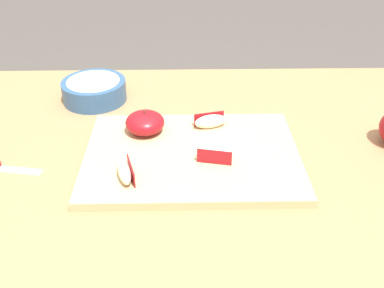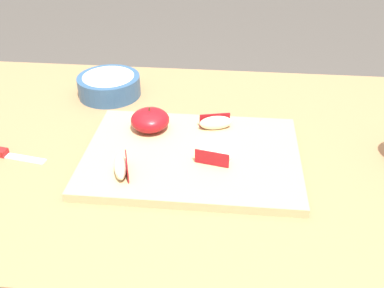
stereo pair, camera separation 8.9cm
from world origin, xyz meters
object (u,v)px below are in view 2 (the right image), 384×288
Objects in this scene: cutting_board at (192,156)px; ceramic_fruit_bowl at (109,85)px; apple_half_skin_up at (150,120)px; apple_wedge_right at (216,122)px; apple_wedge_middle at (121,167)px; apple_wedge_back at (213,155)px.

ceramic_fruit_bowl is at bearing 131.91° from cutting_board.
apple_half_skin_up is 1.12× the size of apple_wedge_right.
cutting_board is at bearing 33.93° from apple_wedge_middle.
apple_wedge_right is 0.25m from apple_wedge_middle.
apple_wedge_middle is 0.38m from ceramic_fruit_bowl.
apple_wedge_right is at bearing 6.40° from apple_half_skin_up.
apple_half_skin_up is (-0.10, 0.08, 0.03)m from cutting_board.
apple_wedge_middle is 0.18m from apple_wedge_back.
cutting_board is 0.06m from apple_wedge_back.
cutting_board is 5.15× the size of apple_half_skin_up.
cutting_board is 5.79× the size of apple_wedge_back.
apple_half_skin_up is 1.12× the size of apple_wedge_middle.
ceramic_fruit_bowl is (-0.29, 0.18, -0.01)m from apple_wedge_right.
cutting_board is at bearing -38.97° from apple_half_skin_up.
apple_wedge_middle is at bearing -146.07° from cutting_board.
ceramic_fruit_bowl is at bearing 108.15° from apple_wedge_middle.
apple_wedge_back is at bearing -88.90° from apple_wedge_right.
cutting_board is 2.71× the size of ceramic_fruit_bowl.
apple_half_skin_up is 0.15m from apple_wedge_right.
apple_wedge_back is at bearing -37.28° from apple_half_skin_up.
apple_wedge_right is 0.13m from apple_wedge_back.
apple_half_skin_up is 0.24m from ceramic_fruit_bowl.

